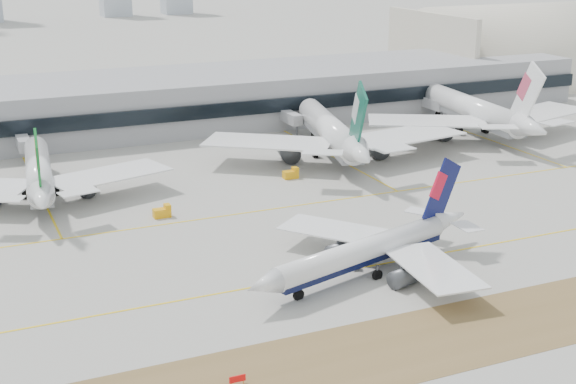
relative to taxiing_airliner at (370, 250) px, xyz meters
name	(u,v)px	position (x,y,z in m)	size (l,w,h in m)	color
ground	(325,262)	(-4.82, 7.41, -4.15)	(3000.00, 3000.00, 0.00)	gray
taxiing_airliner	(370,250)	(0.00, 0.00, 0.00)	(50.08, 42.64, 17.20)	white
widebody_eva	(39,174)	(-45.58, 64.99, 1.29)	(57.13, 56.17, 20.46)	white
widebody_cathay	(332,133)	(27.75, 69.19, 2.38)	(67.11, 66.81, 24.54)	white
widebody_china_air	(476,112)	(76.68, 75.12, 2.54)	(70.13, 69.02, 25.14)	white
terminal	(154,102)	(-4.82, 122.24, 3.36)	(280.00, 43.10, 15.00)	gray
hangar	(523,80)	(149.74, 142.41, -4.01)	(91.00, 60.00, 60.00)	beige
hold_sign_left	(237,379)	(-32.98, -24.59, -3.27)	(2.20, 0.15, 1.35)	red
gse_b	(163,212)	(-24.57, 41.87, -3.10)	(3.55, 2.00, 2.60)	orange
gse_c	(291,174)	(10.58, 56.43, -3.10)	(3.55, 2.00, 2.60)	orange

